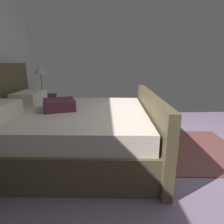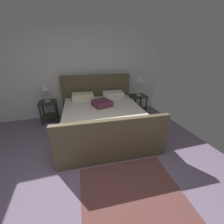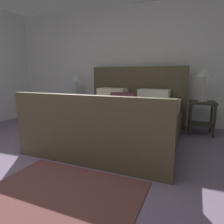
% 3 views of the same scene
% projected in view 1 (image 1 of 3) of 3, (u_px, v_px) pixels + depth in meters
% --- Properties ---
extents(bed, '(2.13, 2.37, 1.24)m').
position_uv_depth(bed, '(68.00, 128.00, 2.54)').
color(bed, brown).
rests_on(bed, ground).
extents(nightstand_right, '(0.44, 0.44, 0.60)m').
position_uv_depth(nightstand_right, '(44.00, 104.00, 3.77)').
color(nightstand_right, '#2A2A21').
rests_on(nightstand_right, ground).
extents(table_lamp_right, '(0.30, 0.30, 0.59)m').
position_uv_depth(table_lamp_right, '(41.00, 71.00, 3.59)').
color(table_lamp_right, '#B7B293').
rests_on(table_lamp_right, nightstand_right).
extents(area_rug, '(1.48, 1.29, 0.01)m').
position_uv_depth(area_rug, '(195.00, 149.00, 2.69)').
color(area_rug, brown).
rests_on(area_rug, ground).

